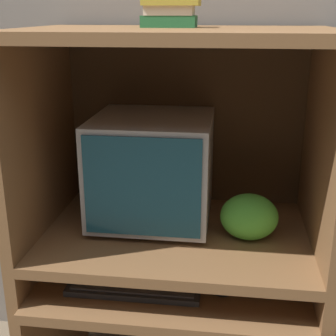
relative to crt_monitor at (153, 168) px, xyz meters
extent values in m
cube|color=gray|center=(0.10, 0.30, 0.35)|extent=(6.00, 0.06, 2.60)
cube|color=brown|center=(-0.39, -0.09, -0.65)|extent=(0.04, 0.66, 0.60)
cube|color=brown|center=(0.10, -0.25, -0.37)|extent=(0.93, 0.41, 0.04)
cube|color=brown|center=(-0.39, -0.09, -0.28)|extent=(0.04, 0.66, 0.14)
cube|color=brown|center=(0.58, -0.09, -0.28)|extent=(0.04, 0.66, 0.14)
cube|color=brown|center=(0.10, -0.09, -0.22)|extent=(0.93, 0.66, 0.04)
cube|color=brown|center=(-0.39, -0.09, 0.15)|extent=(0.04, 0.66, 0.70)
cube|color=brown|center=(0.58, -0.09, 0.15)|extent=(0.04, 0.66, 0.70)
cube|color=brown|center=(0.10, -0.09, 0.48)|extent=(0.93, 0.66, 0.04)
cube|color=#48321E|center=(0.10, 0.23, 0.15)|extent=(0.93, 0.01, 0.70)
cylinder|color=#B2B2B7|center=(0.00, 0.00, -0.19)|extent=(0.24, 0.24, 0.02)
cube|color=#B2B2B7|center=(0.00, 0.00, 0.00)|extent=(0.42, 0.43, 0.38)
cube|color=navy|center=(0.00, -0.21, 0.00)|extent=(0.39, 0.01, 0.34)
cube|color=#2D2D30|center=(-0.02, -0.26, -0.34)|extent=(0.45, 0.14, 0.02)
cube|color=#474749|center=(-0.02, -0.26, -0.33)|extent=(0.41, 0.11, 0.01)
ellipsoid|color=black|center=(0.27, -0.26, -0.33)|extent=(0.07, 0.05, 0.03)
ellipsoid|color=green|center=(0.35, -0.11, -0.12)|extent=(0.20, 0.15, 0.16)
cube|color=#236638|center=(0.07, -0.03, 0.52)|extent=(0.18, 0.12, 0.04)
cube|color=beige|center=(0.07, -0.03, 0.55)|extent=(0.15, 0.11, 0.03)
cube|color=gold|center=(0.07, -0.03, 0.57)|extent=(0.18, 0.13, 0.02)
camera|label=1|loc=(0.27, -1.61, 0.55)|focal=50.00mm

